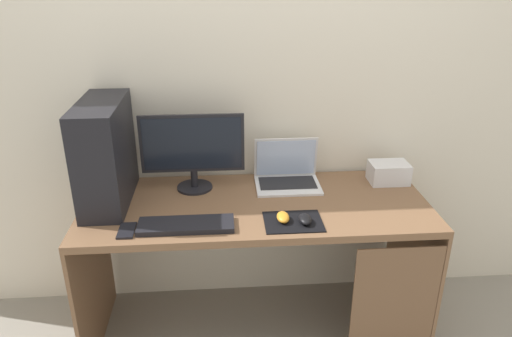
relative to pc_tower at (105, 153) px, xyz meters
The scene contains 12 objects.
ground_plane 1.24m from the pc_tower, ahead, with size 8.00×8.00×0.00m, color gray.
wall_back 0.82m from the pc_tower, 23.01° to the left, with size 4.00×0.05×2.60m.
desk 0.83m from the pc_tower, ahead, with size 1.67×0.68×0.77m.
pc_tower is the anchor object (origin of this frame).
monitor 0.41m from the pc_tower, 13.62° to the left, with size 0.51×0.18×0.40m.
laptop 0.91m from the pc_tower, ahead, with size 0.33×0.24×0.24m.
projector 1.43m from the pc_tower, ahead, with size 0.20×0.14×0.11m, color silver.
keyboard 0.53m from the pc_tower, 37.46° to the right, with size 0.42×0.14×0.02m, color black.
mousepad 0.93m from the pc_tower, 18.21° to the right, with size 0.26×0.20×0.01m, color black.
mouse_left 0.88m from the pc_tower, 18.51° to the right, with size 0.06×0.10×0.03m, color orange.
mouse_right 0.98m from the pc_tower, 18.13° to the right, with size 0.06×0.10×0.03m, color black.
cell_phone 0.41m from the pc_tower, 67.72° to the right, with size 0.07×0.13×0.01m, color black.
Camera 1 is at (-0.16, -2.05, 1.84)m, focal length 33.60 mm.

